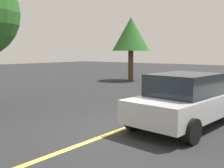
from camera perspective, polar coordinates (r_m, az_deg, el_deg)
The scene contains 4 objects.
ground_plane at distance 7.84m, azimuth 1.64°, elevation -9.59°, with size 80.00×80.00×0.00m, color #262628.
lane_marking_centre at distance 10.32m, azimuth 11.74°, elevation -5.70°, with size 28.00×0.16×0.01m, color #E0D14C.
car_silver_behind_van at distance 8.37m, azimuth 15.28°, elevation -3.18°, with size 4.38×2.27×1.58m.
tree_right_verge at distance 21.07m, azimuth 3.97°, elevation 10.25°, with size 2.83×2.83×4.80m.
Camera 1 is at (-6.02, -4.51, 2.21)m, focal length 43.95 mm.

